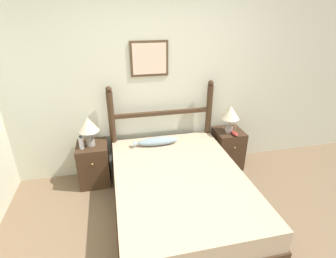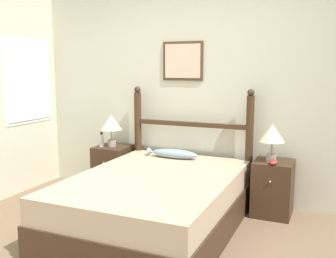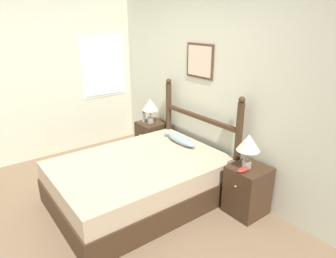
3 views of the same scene
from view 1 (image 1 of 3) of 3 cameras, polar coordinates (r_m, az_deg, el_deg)
name	(u,v)px [view 1 (image 1 of 3)]	position (r m, az deg, el deg)	size (l,w,h in m)	color
ground_plane	(201,253)	(2.92, 7.23, -25.24)	(16.00, 16.00, 0.00)	#7A6047
wall_back	(165,84)	(3.66, -0.76, 9.83)	(6.40, 0.08, 2.55)	beige
bed	(179,194)	(3.13, 2.49, -14.05)	(1.47, 2.04, 0.54)	#3D2819
headboard	(162,126)	(3.71, -1.28, 0.64)	(1.47, 0.09, 1.33)	#3D2819
nightstand_left	(94,164)	(3.75, -15.81, -7.26)	(0.40, 0.44, 0.59)	#3D2819
nightstand_right	(227,148)	(4.08, 12.82, -4.11)	(0.40, 0.44, 0.59)	#3D2819
table_lamp_left	(88,126)	(3.47, -16.95, 0.71)	(0.26, 0.26, 0.40)	gray
table_lamp_right	(230,114)	(3.81, 13.44, 3.29)	(0.26, 0.26, 0.40)	gray
bottle	(81,143)	(3.51, -18.37, -2.83)	(0.06, 0.06, 0.19)	white
model_boat	(234,133)	(3.84, 14.27, -0.88)	(0.08, 0.17, 0.17)	maroon
fish_pillow	(157,141)	(3.54, -2.47, -2.71)	(0.61, 0.15, 0.10)	#8499A3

